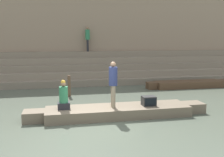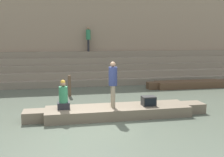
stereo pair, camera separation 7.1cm
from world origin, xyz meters
The scene contains 10 objects.
ground_plane centered at (0.00, 0.00, 0.00)m, with size 120.00×120.00×0.00m, color #566051.
ghat_steps centered at (0.00, 9.29, 0.75)m, with size 36.00×3.11×2.04m.
back_wall centered at (0.00, 11.03, 3.45)m, with size 34.20×1.28×6.96m.
rowboat_main centered at (0.93, 0.93, 0.21)m, with size 6.98×1.44×0.38m.
person_standing centered at (0.71, 0.88, 1.38)m, with size 0.32×0.32×1.72m.
person_rowing centered at (-1.11, 0.99, 0.82)m, with size 0.45×0.35×1.08m.
tv_set centered at (2.11, 0.85, 0.57)m, with size 0.51×0.42×0.36m.
moored_boat_shore centered at (6.47, 5.91, 0.22)m, with size 5.30×1.03×0.40m.
mooring_post centered at (-0.75, 4.84, 0.55)m, with size 0.15×0.15×1.09m, color brown.
person_on_steps centered at (0.82, 10.12, 3.05)m, with size 0.32×0.32×1.73m.
Camera 2 is at (-1.20, -8.53, 2.94)m, focal length 42.00 mm.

